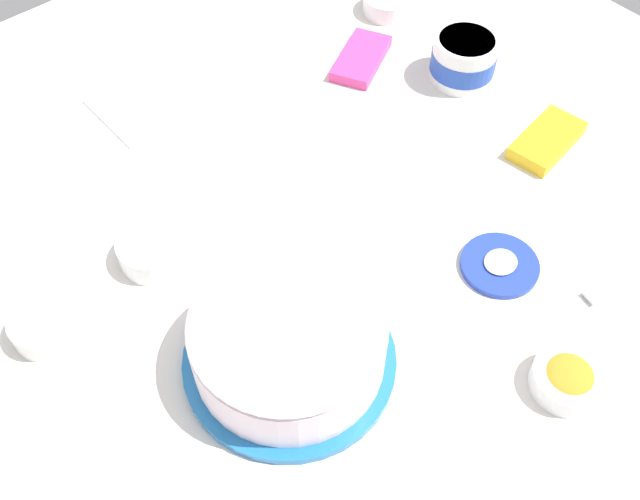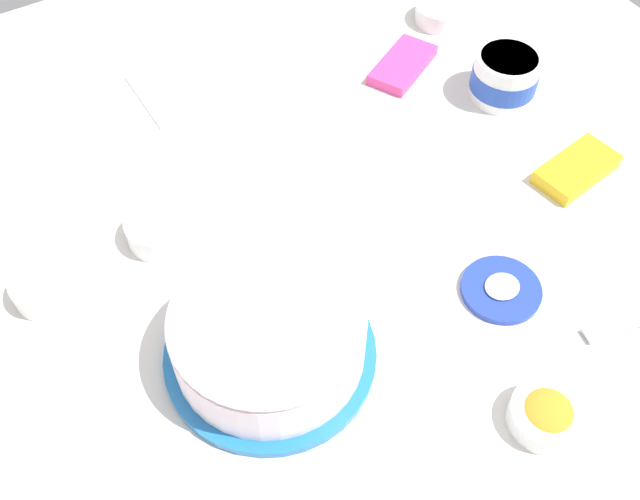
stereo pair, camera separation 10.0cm
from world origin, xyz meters
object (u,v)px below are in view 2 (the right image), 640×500
frosted_cake (268,336)px  sprinkle_bowl_yellow (441,12)px  sprinkle_bowl_pink (44,287)px  sprinkle_bowl_rainbow (160,228)px  sprinkle_bowl_orange (547,415)px  frosting_tub_lid (501,289)px  paper_napkin (182,86)px  candy_box_upper (577,169)px  candy_box_lower (403,65)px  frosting_tub (505,76)px

frosted_cake → sprinkle_bowl_yellow: bearing=36.7°
frosted_cake → sprinkle_bowl_pink: (-0.21, 0.24, -0.03)m
sprinkle_bowl_rainbow → sprinkle_bowl_orange: size_ratio=1.09×
frosted_cake → frosting_tub_lid: (0.32, -0.08, -0.05)m
paper_napkin → sprinkle_bowl_rainbow: bearing=-119.8°
frosting_tub_lid → sprinkle_bowl_pink: size_ratio=1.26×
sprinkle_bowl_pink → sprinkle_bowl_rainbow: bearing=4.2°
candy_box_upper → paper_napkin: (-0.44, 0.50, -0.01)m
sprinkle_bowl_yellow → candy_box_lower: sprinkle_bowl_yellow is taller
candy_box_lower → paper_napkin: (-0.35, 0.16, -0.01)m
sprinkle_bowl_orange → candy_box_lower: (0.24, 0.63, -0.01)m
sprinkle_bowl_yellow → sprinkle_bowl_pink: (-0.83, -0.22, 0.00)m
frosted_cake → candy_box_upper: bearing=3.6°
candy_box_lower → sprinkle_bowl_pink: bearing=164.1°
sprinkle_bowl_orange → paper_napkin: bearing=98.4°
frosted_cake → frosting_tub: bearing=22.5°
frosted_cake → sprinkle_bowl_pink: frosted_cake is taller
frosting_tub → sprinkle_bowl_rainbow: bearing=178.7°
frosting_tub → sprinkle_bowl_pink: (-0.79, 0.00, -0.02)m
sprinkle_bowl_pink → candy_box_upper: (0.77, -0.21, -0.01)m
frosted_cake → sprinkle_bowl_orange: frosted_cake is taller
sprinkle_bowl_rainbow → paper_napkin: bearing=60.2°
sprinkle_bowl_pink → sprinkle_bowl_yellow: bearing=14.8°
frosted_cake → sprinkle_bowl_orange: size_ratio=3.02×
frosted_cake → sprinkle_bowl_pink: 0.32m
sprinkle_bowl_pink → candy_box_upper: bearing=-14.9°
frosting_tub_lid → frosted_cake: bearing=166.7°
frosting_tub → sprinkle_bowl_orange: bearing=-124.8°
frosted_cake → sprinkle_bowl_yellow: (0.62, 0.46, -0.03)m
paper_napkin → sprinkle_bowl_orange: bearing=-81.6°
sprinkle_bowl_yellow → paper_napkin: sprinkle_bowl_yellow is taller
frosting_tub_lid → candy_box_upper: size_ratio=0.83×
frosting_tub_lid → sprinkle_bowl_rainbow: (-0.36, 0.33, 0.02)m
frosting_tub → paper_napkin: (-0.46, 0.30, -0.04)m
frosted_cake → paper_napkin: 0.55m
frosted_cake → candy_box_lower: size_ratio=1.97×
frosting_tub_lid → sprinkle_bowl_orange: bearing=-114.3°
frosting_tub → sprinkle_bowl_rainbow: frosting_tub is taller
candy_box_upper → paper_napkin: candy_box_upper is taller
sprinkle_bowl_orange → candy_box_upper: (0.32, 0.29, -0.01)m
frosted_cake → candy_box_upper: 0.56m
frosting_tub → sprinkle_bowl_pink: frosting_tub is taller
candy_box_lower → candy_box_upper: bearing=-103.8°
sprinkle_bowl_orange → candy_box_upper: bearing=41.8°
sprinkle_bowl_rainbow → candy_box_upper: sprinkle_bowl_rainbow is taller
sprinkle_bowl_pink → paper_napkin: size_ratio=0.58×
sprinkle_bowl_pink → candy_box_lower: size_ratio=0.64×
frosted_cake → frosting_tub_lid: frosted_cake is taller
frosting_tub → sprinkle_bowl_rainbow: 0.62m
sprinkle_bowl_pink → candy_box_lower: sprinkle_bowl_pink is taller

